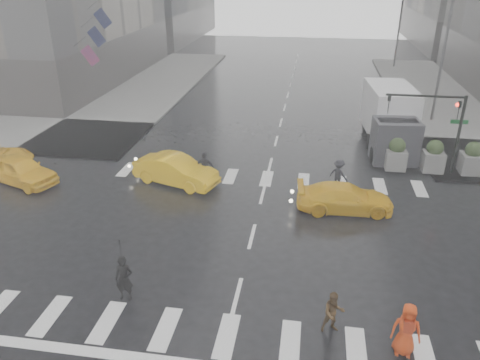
% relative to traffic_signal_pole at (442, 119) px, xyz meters
% --- Properties ---
extents(ground, '(120.00, 120.00, 0.00)m').
position_rel_traffic_signal_pole_xyz_m(ground, '(-9.01, -8.01, -3.22)').
color(ground, black).
rests_on(ground, ground).
extents(sidewalk_nw, '(35.00, 35.00, 0.15)m').
position_rel_traffic_signal_pole_xyz_m(sidewalk_nw, '(-28.51, 9.49, -3.14)').
color(sidewalk_nw, slate).
rests_on(sidewalk_nw, ground).
extents(road_markings, '(18.00, 48.00, 0.01)m').
position_rel_traffic_signal_pole_xyz_m(road_markings, '(-9.01, -8.01, -3.21)').
color(road_markings, silver).
rests_on(road_markings, ground).
extents(traffic_signal_pole, '(4.45, 0.42, 4.50)m').
position_rel_traffic_signal_pole_xyz_m(traffic_signal_pole, '(0.00, 0.00, 0.00)').
color(traffic_signal_pole, black).
rests_on(traffic_signal_pole, ground).
extents(street_lamp_near, '(2.15, 0.22, 9.00)m').
position_rel_traffic_signal_pole_xyz_m(street_lamp_near, '(1.86, 9.99, 1.73)').
color(street_lamp_near, '#59595B').
rests_on(street_lamp_near, ground).
extents(street_lamp_far, '(2.15, 0.22, 9.00)m').
position_rel_traffic_signal_pole_xyz_m(street_lamp_far, '(1.86, 29.99, 1.73)').
color(street_lamp_far, '#59595B').
rests_on(street_lamp_far, ground).
extents(planter_west, '(1.10, 1.10, 1.80)m').
position_rel_traffic_signal_pole_xyz_m(planter_west, '(-2.01, 0.19, -2.23)').
color(planter_west, slate).
rests_on(planter_west, ground).
extents(planter_mid, '(1.10, 1.10, 1.80)m').
position_rel_traffic_signal_pole_xyz_m(planter_mid, '(-0.01, 0.19, -2.23)').
color(planter_mid, slate).
rests_on(planter_mid, ground).
extents(planter_east, '(1.10, 1.10, 1.80)m').
position_rel_traffic_signal_pole_xyz_m(planter_east, '(1.99, 0.19, -2.23)').
color(planter_east, slate).
rests_on(planter_east, ground).
extents(flag_cluster, '(2.87, 3.06, 4.69)m').
position_rel_traffic_signal_pole_xyz_m(flag_cluster, '(-24.09, 10.49, 2.42)').
color(flag_cluster, '#59595B').
rests_on(flag_cluster, ground).
extents(pedestrian_black, '(1.02, 1.04, 2.43)m').
position_rel_traffic_signal_pole_xyz_m(pedestrian_black, '(-12.81, -12.77, -1.62)').
color(pedestrian_black, black).
rests_on(pedestrian_black, ground).
extents(pedestrian_brown, '(0.83, 0.71, 1.46)m').
position_rel_traffic_signal_pole_xyz_m(pedestrian_brown, '(-5.73, -13.24, -2.49)').
color(pedestrian_brown, '#402C16').
rests_on(pedestrian_brown, ground).
extents(pedestrian_orange, '(0.91, 0.65, 1.76)m').
position_rel_traffic_signal_pole_xyz_m(pedestrian_orange, '(-3.64, -13.84, -2.33)').
color(pedestrian_orange, '#C2360D').
rests_on(pedestrian_orange, ground).
extents(pedestrian_far_a, '(1.08, 0.71, 1.75)m').
position_rel_traffic_signal_pole_xyz_m(pedestrian_far_a, '(-12.19, -3.01, -2.34)').
color(pedestrian_far_a, black).
rests_on(pedestrian_far_a, ground).
extents(pedestrian_far_b, '(1.18, 1.05, 1.60)m').
position_rel_traffic_signal_pole_xyz_m(pedestrian_far_b, '(-5.23, -2.61, -2.42)').
color(pedestrian_far_b, black).
rests_on(pedestrian_far_b, ground).
extents(taxi_front, '(4.68, 3.12, 1.48)m').
position_rel_traffic_signal_pole_xyz_m(taxi_front, '(-21.86, -4.55, -2.48)').
color(taxi_front, yellow).
rests_on(taxi_front, ground).
extents(taxi_mid, '(4.86, 2.95, 1.51)m').
position_rel_traffic_signal_pole_xyz_m(taxi_mid, '(-13.69, -3.36, -2.46)').
color(taxi_mid, yellow).
rests_on(taxi_mid, ground).
extents(taxi_rear, '(4.11, 2.15, 1.30)m').
position_rel_traffic_signal_pole_xyz_m(taxi_rear, '(-5.01, -4.99, -2.56)').
color(taxi_rear, yellow).
rests_on(taxi_rear, ground).
extents(box_truck, '(2.61, 6.96, 3.70)m').
position_rel_traffic_signal_pole_xyz_m(box_truck, '(-1.96, 3.86, -1.24)').
color(box_truck, silver).
rests_on(box_truck, ground).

